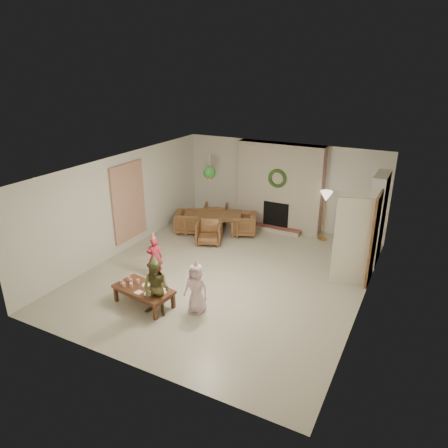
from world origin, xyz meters
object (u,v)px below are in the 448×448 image
Objects in this scene: dining_chair_left at (188,222)px; child_pink at (196,288)px; child_plaid at (156,289)px; dining_chair_right at (244,224)px; dining_chair_far at (216,214)px; dining_table at (213,224)px; child_red at (155,257)px; dining_chair_near at (209,232)px; coffee_table_top at (144,289)px.

child_pink reaches higher than dining_chair_left.
dining_chair_right is at bearing 85.93° from child_plaid.
dining_chair_far is 4.71m from child_pink.
child_pink is (1.65, -3.64, 0.23)m from dining_table.
child_red reaches higher than dining_chair_far.
dining_chair_far is 1.14m from dining_chair_right.
dining_table is at bearing 90.00° from dining_chair_far.
dining_chair_right is at bearing 141.34° from dining_chair_far.
dining_chair_far is (-0.52, 1.32, 0.00)m from dining_chair_near.
dining_chair_right is (0.57, 0.99, 0.00)m from dining_chair_near.
dining_table reaches higher than coffee_table_top.
dining_chair_right is (0.83, 0.33, 0.03)m from dining_table.
coffee_table_top is at bearing 152.45° from child_plaid.
dining_chair_far is 0.56× the size of coffee_table_top.
dining_chair_left is 4.10m from child_pink.
dining_chair_near is 1.00× the size of dining_chair_left.
dining_chair_near is 3.29m from coffee_table_top.
child_red is (0.75, -2.60, 0.17)m from dining_chair_left.
dining_chair_far is at bearing -128.66° from dining_chair_right.
child_plaid is 1.12× the size of child_pink.
dining_chair_right is 4.26m from coffee_table_top.
coffee_table_top is (-0.24, -4.26, 0.04)m from dining_chair_right.
dining_chair_left is (-0.66, -0.26, 0.03)m from dining_table.
child_pink reaches higher than dining_table.
dining_chair_near is at bearing -135.00° from dining_chair_left.
coffee_table_top is 1.08× the size of child_plaid.
child_red is (-0.51, 1.07, 0.13)m from coffee_table_top.
dining_chair_right is 0.68× the size of child_pink.
dining_chair_far is 4.67m from coffee_table_top.
dining_chair_left is at bearing -90.00° from dining_chair_right.
child_plaid reaches higher than dining_chair_near.
child_plaid is at bearing 86.76° from child_red.
dining_chair_right is 0.60× the size of child_plaid.
dining_chair_near is 0.68× the size of child_pink.
dining_chair_left reaches higher than coffee_table_top.
dining_chair_far is 4.95m from child_plaid.
dining_chair_near reaches higher than coffee_table_top.
dining_chair_right reaches higher than dining_table.
dining_chair_right is at bearing 38.66° from dining_chair_near.
dining_chair_left is at bearing 121.10° from child_pink.
child_red is 0.84× the size of child_plaid.
dining_chair_left is at bearing 107.05° from child_plaid.
dining_chair_far is at bearing 90.00° from dining_chair_near.
dining_chair_near is 1.00× the size of dining_chair_far.
child_red is at bearing -34.59° from dining_chair_right.
coffee_table_top is 1.21× the size of child_pink.
dining_chair_right is 4.44m from child_plaid.
dining_chair_far is at bearing 98.43° from child_plaid.
coffee_table_top is (0.33, -3.27, 0.04)m from dining_chair_near.
dining_chair_left is at bearing 45.00° from dining_chair_far.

